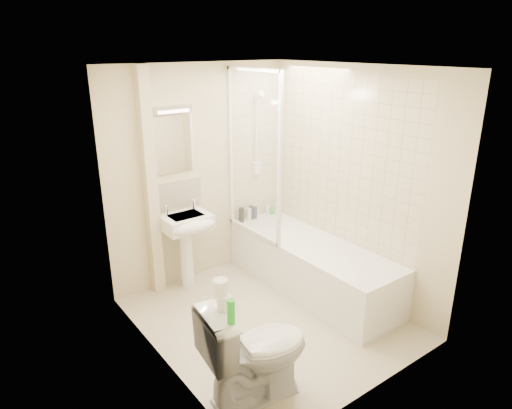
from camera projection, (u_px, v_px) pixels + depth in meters
floor at (268, 319)px, 4.52m from camera, size 2.50×2.50×0.00m
wall_back at (200, 175)px, 5.06m from camera, size 2.20×0.02×2.40m
wall_left at (157, 234)px, 3.50m from camera, size 0.02×2.50×2.40m
wall_right at (353, 184)px, 4.73m from camera, size 0.02×2.50×2.40m
ceiling at (271, 66)px, 3.71m from camera, size 2.20×2.50×0.02m
tile_back at (255, 146)px, 5.40m from camera, size 0.70×0.01×1.75m
tile_right at (339, 159)px, 4.80m from camera, size 0.01×2.10×1.75m
pipe_boxing at (150, 186)px, 4.67m from camera, size 0.12×0.12×2.40m
splashback at (176, 195)px, 4.94m from camera, size 0.60×0.02×0.30m
mirror at (173, 145)px, 4.75m from camera, size 0.46×0.01×0.60m
strip_light at (172, 109)px, 4.61m from camera, size 0.42×0.07×0.07m
bathtub at (311, 265)px, 4.99m from camera, size 0.70×2.10×0.55m
shower_screen at (253, 155)px, 4.86m from camera, size 0.04×0.92×1.80m
shower_fixture at (257, 137)px, 5.32m from camera, size 0.10×0.16×0.99m
pedestal_sink at (188, 231)px, 4.88m from camera, size 0.50×0.47×0.97m
bottle_black_a at (241, 215)px, 5.45m from camera, size 0.07×0.07×0.18m
bottle_white_a at (249, 214)px, 5.52m from camera, size 0.06×0.06×0.16m
bottle_black_b at (251, 213)px, 5.53m from camera, size 0.05×0.05×0.17m
bottle_blue at (255, 213)px, 5.57m from camera, size 0.05×0.05×0.15m
bottle_white_b at (268, 210)px, 5.69m from camera, size 0.05×0.05×0.13m
bottle_green at (272, 210)px, 5.73m from camera, size 0.07×0.07×0.08m
toilet at (256, 350)px, 3.40m from camera, size 0.69×0.95×0.83m
toilet_roll_lower at (224, 302)px, 3.15m from camera, size 0.10×0.10×0.11m
toilet_roll_upper at (221, 287)px, 3.14m from camera, size 0.11×0.11×0.10m
green_bottle at (231, 312)px, 2.98m from camera, size 0.05×0.05×0.17m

